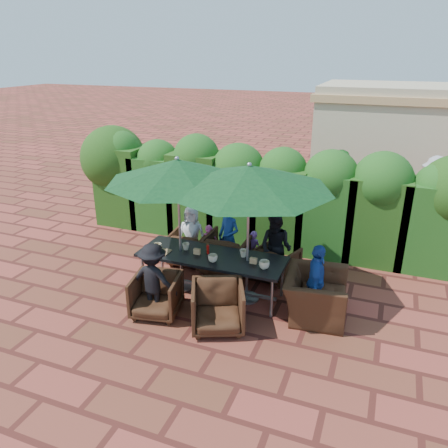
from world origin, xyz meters
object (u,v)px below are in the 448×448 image
(umbrella_right, at_px, (249,178))
(chair_near_right, at_px, (218,305))
(umbrella_left, at_px, (177,171))
(chair_end_right, at_px, (316,288))
(chair_far_right, at_px, (277,261))
(chair_far_mid, at_px, (228,252))
(chair_near_left, at_px, (156,293))
(dining_table, at_px, (212,259))
(chair_far_left, at_px, (189,246))

(umbrella_right, bearing_deg, chair_near_right, -98.61)
(umbrella_left, relative_size, chair_near_right, 2.99)
(umbrella_left, height_order, umbrella_right, same)
(chair_end_right, bearing_deg, chair_far_right, 36.78)
(umbrella_left, distance_m, chair_far_mid, 2.06)
(chair_far_mid, xyz_separation_m, chair_near_left, (-0.58, -1.81, -0.05))
(umbrella_right, bearing_deg, chair_far_right, 71.59)
(chair_near_right, bearing_deg, chair_far_mid, 82.22)
(chair_near_left, distance_m, chair_near_right, 1.09)
(umbrella_left, height_order, chair_near_left, umbrella_left)
(umbrella_right, bearing_deg, umbrella_left, -178.08)
(chair_near_left, bearing_deg, chair_far_right, 39.92)
(umbrella_left, height_order, chair_far_right, umbrella_left)
(umbrella_right, height_order, chair_far_right, umbrella_right)
(dining_table, xyz_separation_m, chair_end_right, (1.85, -0.02, -0.19))
(dining_table, distance_m, chair_far_mid, 0.90)
(umbrella_left, distance_m, chair_far_right, 2.60)
(umbrella_left, distance_m, chair_near_right, 2.31)
(chair_far_left, relative_size, chair_far_right, 1.05)
(chair_near_right, relative_size, chair_end_right, 0.74)
(dining_table, bearing_deg, umbrella_right, 3.48)
(umbrella_right, distance_m, chair_near_right, 2.06)
(dining_table, distance_m, chair_end_right, 1.86)
(dining_table, relative_size, umbrella_left, 1.06)
(chair_end_right, bearing_deg, chair_near_left, 104.63)
(chair_end_right, bearing_deg, chair_far_mid, 58.49)
(chair_far_right, xyz_separation_m, chair_near_right, (-0.45, -1.90, 0.05))
(umbrella_left, relative_size, chair_far_left, 3.28)
(dining_table, xyz_separation_m, chair_near_left, (-0.60, -0.95, -0.29))
(dining_table, distance_m, chair_near_left, 1.16)
(chair_far_mid, relative_size, chair_near_right, 1.06)
(chair_far_mid, distance_m, chair_end_right, 2.07)
(dining_table, bearing_deg, chair_far_mid, 91.27)
(chair_far_right, height_order, chair_near_right, chair_near_right)
(umbrella_right, height_order, chair_end_right, umbrella_right)
(chair_near_left, bearing_deg, chair_far_left, 88.00)
(chair_far_right, bearing_deg, chair_near_left, 70.50)
(chair_near_right, bearing_deg, dining_table, 93.97)
(chair_far_left, distance_m, chair_near_right, 2.36)
(umbrella_right, relative_size, chair_end_right, 2.45)
(chair_far_right, relative_size, chair_near_left, 0.93)
(dining_table, height_order, chair_near_left, chair_near_left)
(chair_far_left, bearing_deg, chair_far_mid, 169.64)
(umbrella_left, xyz_separation_m, chair_end_right, (2.45, -0.02, -1.72))
(umbrella_right, relative_size, chair_far_left, 3.65)
(chair_near_left, relative_size, chair_end_right, 0.69)
(chair_far_left, height_order, chair_near_left, chair_near_left)
(dining_table, xyz_separation_m, chair_near_right, (0.50, -0.95, -0.27))
(dining_table, height_order, chair_far_left, same)
(chair_near_left, relative_size, chair_near_right, 0.93)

